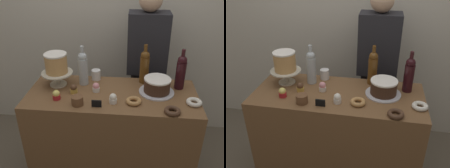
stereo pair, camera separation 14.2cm
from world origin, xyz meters
The scene contains 20 objects.
back_wall centered at (0.00, 0.86, 1.30)m, with size 6.00×0.05×2.60m.
display_counter centered at (0.00, 0.00, 0.44)m, with size 1.31×0.56×0.88m.
cake_stand_pedestal centered at (-0.45, 0.09, 0.96)m, with size 0.25×0.25×0.11m.
white_layer_cake centered at (-0.45, 0.09, 1.08)m, with size 0.18×0.18×0.16m.
silver_serving_platter centered at (0.34, 0.05, 0.89)m, with size 0.27×0.27×0.01m.
chocolate_round_cake centered at (0.34, 0.05, 0.95)m, with size 0.20×0.20×0.11m.
wine_bottle_amber centered at (0.24, 0.21, 1.03)m, with size 0.08×0.08×0.33m.
wine_bottle_dark_red centered at (0.52, 0.14, 1.03)m, with size 0.08×0.08×0.33m.
wine_bottle_clear centered at (-0.25, 0.14, 1.03)m, with size 0.08×0.08×0.33m.
cupcake_strawberry centered at (-0.13, 0.02, 0.92)m, with size 0.06×0.06×0.07m.
cupcake_vanilla centered at (0.02, -0.13, 0.92)m, with size 0.06×0.06×0.07m.
cupcake_lemon centered at (-0.40, -0.13, 0.92)m, with size 0.06×0.06×0.07m.
cupcake_chocolate centered at (-0.29, -0.02, 0.92)m, with size 0.06×0.06×0.07m.
donut_sugar centered at (0.60, -0.10, 0.90)m, with size 0.11×0.11×0.03m.
donut_maple centered at (0.17, -0.12, 0.90)m, with size 0.11×0.11×0.03m.
donut_chocolate centered at (0.43, -0.22, 0.90)m, with size 0.11×0.11×0.03m.
cookie_stack centered at (-0.23, -0.18, 0.92)m, with size 0.08×0.08×0.07m.
price_sign_chalkboard centered at (-0.09, -0.20, 0.91)m, with size 0.07×0.01×0.05m.
coffee_cup_ceramic centered at (-0.16, 0.22, 0.93)m, with size 0.08×0.08×0.08m.
barista_figure centered at (0.27, 0.51, 0.84)m, with size 0.36×0.22×1.60m.
Camera 1 is at (0.16, -1.62, 1.83)m, focal length 39.09 mm.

